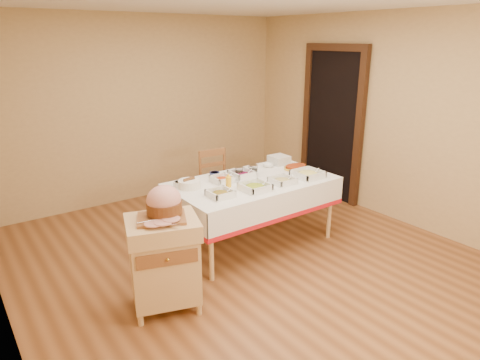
% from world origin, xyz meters
% --- Properties ---
extents(room_shell, '(5.00, 5.00, 5.00)m').
position_xyz_m(room_shell, '(0.00, 0.00, 1.30)').
color(room_shell, brown).
rests_on(room_shell, ground).
extents(doorway, '(0.09, 1.10, 2.20)m').
position_xyz_m(doorway, '(2.20, 0.90, 1.11)').
color(doorway, black).
rests_on(doorway, ground).
extents(dining_table, '(1.82, 1.02, 0.76)m').
position_xyz_m(dining_table, '(0.30, 0.30, 0.60)').
color(dining_table, '#DFB67B').
rests_on(dining_table, ground).
extents(butcher_cart, '(0.71, 0.65, 0.84)m').
position_xyz_m(butcher_cart, '(-1.08, -0.26, 0.48)').
color(butcher_cart, '#DFB67B').
rests_on(butcher_cart, ground).
extents(dining_chair, '(0.44, 0.42, 0.92)m').
position_xyz_m(dining_chair, '(0.35, 1.10, 0.47)').
color(dining_chair, '#915A2F').
rests_on(dining_chair, ground).
extents(ham_on_board, '(0.42, 0.40, 0.28)m').
position_xyz_m(ham_on_board, '(-1.04, -0.23, 0.96)').
color(ham_on_board, '#915A2F').
rests_on(ham_on_board, butcher_cart).
extents(serving_dish_a, '(0.24, 0.23, 0.10)m').
position_xyz_m(serving_dish_a, '(-0.27, 0.08, 0.79)').
color(serving_dish_a, white).
rests_on(serving_dish_a, dining_table).
extents(serving_dish_b, '(0.27, 0.27, 0.11)m').
position_xyz_m(serving_dish_b, '(0.12, 0.03, 0.80)').
color(serving_dish_b, white).
rests_on(serving_dish_b, dining_table).
extents(serving_dish_c, '(0.24, 0.24, 0.10)m').
position_xyz_m(serving_dish_c, '(0.50, 0.03, 0.79)').
color(serving_dish_c, white).
rests_on(serving_dish_c, dining_table).
extents(serving_dish_d, '(0.30, 0.30, 0.11)m').
position_xyz_m(serving_dish_d, '(0.88, 0.03, 0.80)').
color(serving_dish_d, white).
rests_on(serving_dish_d, dining_table).
extents(serving_dish_e, '(0.22, 0.21, 0.10)m').
position_xyz_m(serving_dish_e, '(-0.01, 0.45, 0.79)').
color(serving_dish_e, white).
rests_on(serving_dish_e, dining_table).
extents(serving_dish_f, '(0.26, 0.25, 0.12)m').
position_xyz_m(serving_dish_f, '(0.27, 0.46, 0.80)').
color(serving_dish_f, white).
rests_on(serving_dish_f, dining_table).
extents(small_bowl_left, '(0.13, 0.13, 0.06)m').
position_xyz_m(small_bowl_left, '(-0.46, 0.59, 0.79)').
color(small_bowl_left, white).
rests_on(small_bowl_left, dining_table).
extents(small_bowl_mid, '(0.11, 0.11, 0.05)m').
position_xyz_m(small_bowl_mid, '(0.04, 0.68, 0.79)').
color(small_bowl_mid, navy).
rests_on(small_bowl_mid, dining_table).
extents(small_bowl_right, '(0.10, 0.10, 0.05)m').
position_xyz_m(small_bowl_right, '(0.53, 0.63, 0.79)').
color(small_bowl_right, white).
rests_on(small_bowl_right, dining_table).
extents(bowl_white_imported, '(0.19, 0.19, 0.04)m').
position_xyz_m(bowl_white_imported, '(0.27, 0.61, 0.78)').
color(bowl_white_imported, white).
rests_on(bowl_white_imported, dining_table).
extents(bowl_small_imported, '(0.18, 0.18, 0.04)m').
position_xyz_m(bowl_small_imported, '(0.78, 0.61, 0.78)').
color(bowl_small_imported, white).
rests_on(bowl_small_imported, dining_table).
extents(preserve_jar_left, '(0.10, 0.10, 0.12)m').
position_xyz_m(preserve_jar_left, '(0.25, 0.48, 0.81)').
color(preserve_jar_left, silver).
rests_on(preserve_jar_left, dining_table).
extents(preserve_jar_right, '(0.10, 0.10, 0.13)m').
position_xyz_m(preserve_jar_right, '(0.42, 0.44, 0.82)').
color(preserve_jar_right, silver).
rests_on(preserve_jar_right, dining_table).
extents(mustard_bottle, '(0.06, 0.06, 0.19)m').
position_xyz_m(mustard_bottle, '(-0.10, 0.19, 0.84)').
color(mustard_bottle, yellow).
rests_on(mustard_bottle, dining_table).
extents(bread_basket, '(0.24, 0.24, 0.10)m').
position_xyz_m(bread_basket, '(-0.39, 0.50, 0.80)').
color(bread_basket, white).
rests_on(bread_basket, dining_table).
extents(plate_stack, '(0.22, 0.22, 0.11)m').
position_xyz_m(plate_stack, '(0.97, 0.63, 0.81)').
color(plate_stack, white).
rests_on(plate_stack, dining_table).
extents(brass_platter, '(0.32, 0.23, 0.04)m').
position_xyz_m(brass_platter, '(1.00, 0.36, 0.78)').
color(brass_platter, gold).
rests_on(brass_platter, dining_table).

